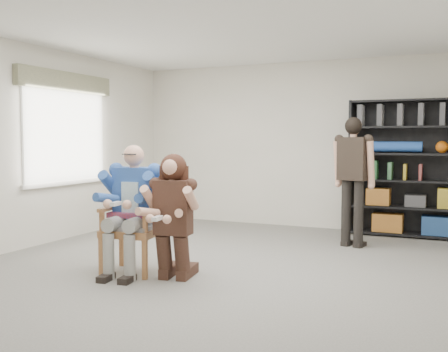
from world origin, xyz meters
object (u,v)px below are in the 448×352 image
at_px(armchair, 132,223).
at_px(seated_man, 132,208).
at_px(standing_man, 353,183).
at_px(bookshelf, 410,168).
at_px(kneeling_woman, 172,219).

distance_m(armchair, seated_man, 0.17).
xyz_separation_m(seated_man, standing_man, (1.98, 2.44, 0.17)).
bearing_deg(seated_man, armchair, 81.05).
xyz_separation_m(bookshelf, standing_man, (-0.64, -1.14, -0.16)).
bearing_deg(armchair, kneeling_woman, -20.64).
bearing_deg(standing_man, armchair, -114.70).
bearing_deg(kneeling_woman, seated_man, 159.36).
distance_m(bookshelf, standing_man, 1.31).
height_order(armchair, seated_man, seated_man).
relative_size(armchair, kneeling_woman, 0.84).
bearing_deg(bookshelf, kneeling_woman, -118.89).
bearing_deg(armchair, standing_man, 42.06).
height_order(armchair, standing_man, standing_man).
relative_size(armchair, seated_man, 0.77).
height_order(armchair, kneeling_woman, kneeling_woman).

